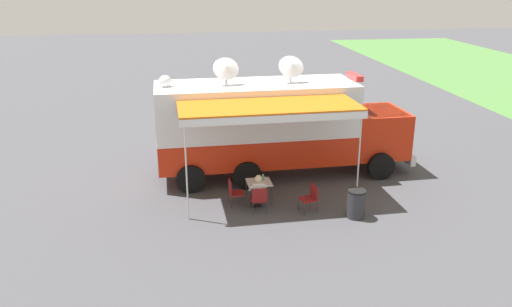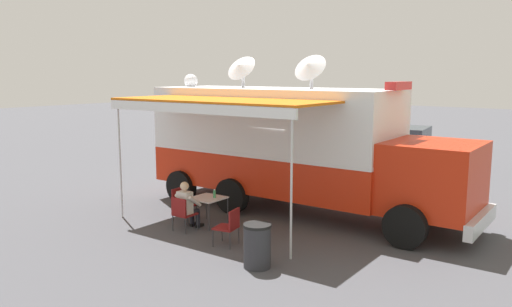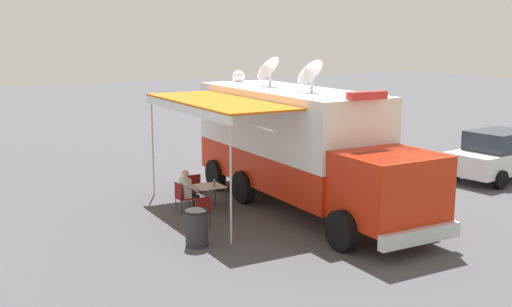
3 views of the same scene
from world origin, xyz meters
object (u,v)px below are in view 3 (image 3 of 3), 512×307
object	(u,v)px
folding_chair_spare_by_truck	(201,209)
car_behind_truck	(499,155)
folding_table	(209,188)
folding_chair_beside_table	(195,187)
water_bottle	(214,183)
folding_chair_at_table	(182,195)
seated_responder	(188,190)
command_truck	(300,144)
trash_bin	(197,228)

from	to	relation	value
folding_chair_spare_by_truck	car_behind_truck	bearing A→B (deg)	-178.09
folding_table	folding_chair_beside_table	size ratio (longest dim) A/B	0.95
water_bottle	folding_chair_at_table	distance (m)	0.99
folding_table	folding_chair_beside_table	xyz separation A→B (m)	(0.11, -0.85, -0.16)
car_behind_truck	folding_chair_beside_table	bearing A→B (deg)	-10.36
folding_table	folding_chair_at_table	xyz separation A→B (m)	(0.80, -0.12, -0.16)
water_bottle	seated_responder	xyz separation A→B (m)	(0.71, -0.28, -0.18)
folding_chair_spare_by_truck	folding_table	bearing A→B (deg)	-120.67
water_bottle	command_truck	bearing A→B (deg)	160.13
water_bottle	seated_responder	bearing A→B (deg)	-21.33
folding_chair_beside_table	trash_bin	distance (m)	3.94
folding_table	car_behind_truck	distance (m)	10.83
command_truck	car_behind_truck	xyz separation A→B (m)	(-8.26, 0.12, -1.07)
folding_table	folding_chair_beside_table	world-z (taller)	folding_chair_beside_table
folding_chair_at_table	seated_responder	xyz separation A→B (m)	(-0.19, -0.01, 0.14)
water_bottle	folding_chair_beside_table	size ratio (longest dim) A/B	0.26
folding_chair_beside_table	water_bottle	bearing A→B (deg)	101.84
command_truck	folding_chair_spare_by_truck	xyz separation A→B (m)	(3.41, 0.51, -1.43)
folding_chair_at_table	car_behind_truck	world-z (taller)	car_behind_truck
seated_responder	car_behind_truck	distance (m)	11.45
folding_chair_spare_by_truck	car_behind_truck	size ratio (longest dim) A/B	0.20
folding_chair_beside_table	seated_responder	bearing A→B (deg)	55.24
folding_chair_at_table	trash_bin	bearing A→B (deg)	75.65
trash_bin	car_behind_truck	bearing A→B (deg)	-172.25
command_truck	trash_bin	world-z (taller)	command_truck
seated_responder	folding_chair_at_table	bearing A→B (deg)	1.75
water_bottle	folding_chair_spare_by_truck	distance (m)	1.74
folding_table	folding_chair_at_table	size ratio (longest dim) A/B	0.95
folding_chair_beside_table	folding_chair_spare_by_truck	world-z (taller)	same
folding_chair_at_table	folding_chair_spare_by_truck	xyz separation A→B (m)	(0.11, 1.65, 0.00)
folding_chair_spare_by_truck	folding_chair_beside_table	bearing A→B (deg)	-108.54
folding_table	trash_bin	xyz separation A→B (m)	(1.55, 2.82, -0.22)
folding_chair_spare_by_truck	folding_chair_at_table	bearing A→B (deg)	-93.69
car_behind_truck	trash_bin	bearing A→B (deg)	7.75
water_bottle	folding_chair_at_table	xyz separation A→B (m)	(0.90, -0.27, -0.32)
trash_bin	car_behind_truck	xyz separation A→B (m)	(-12.32, -1.68, 0.42)
command_truck	water_bottle	bearing A→B (deg)	-19.87
folding_chair_beside_table	car_behind_truck	world-z (taller)	car_behind_truck
folding_chair_at_table	trash_bin	distance (m)	3.03
trash_bin	car_behind_truck	distance (m)	12.44
water_bottle	seated_responder	world-z (taller)	seated_responder
command_truck	trash_bin	bearing A→B (deg)	23.90
water_bottle	trash_bin	xyz separation A→B (m)	(1.65, 2.66, -0.38)
folding_chair_at_table	folding_chair_beside_table	size ratio (longest dim) A/B	1.00
command_truck	car_behind_truck	size ratio (longest dim) A/B	2.16
folding_table	folding_chair_spare_by_truck	size ratio (longest dim) A/B	0.95
folding_table	folding_chair_at_table	bearing A→B (deg)	-8.53
folding_chair_spare_by_truck	seated_responder	xyz separation A→B (m)	(-0.30, -1.65, 0.14)
folding_table	folding_chair_spare_by_truck	xyz separation A→B (m)	(0.91, 1.53, -0.16)
water_bottle	folding_chair_beside_table	distance (m)	1.07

